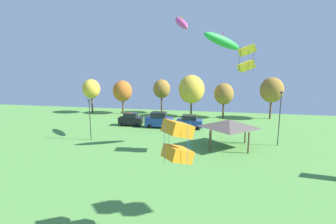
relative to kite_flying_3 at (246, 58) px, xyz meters
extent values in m
cube|color=yellow|center=(0.00, 0.00, 0.85)|extent=(1.97, 1.80, 1.34)
cube|color=yellow|center=(0.00, 0.00, -0.85)|extent=(1.97, 1.80, 1.34)
cylinder|color=black|center=(-0.73, -0.73, 0.00)|extent=(0.02, 0.02, 2.54)
cylinder|color=black|center=(0.73, -0.73, 0.00)|extent=(0.02, 0.02, 2.54)
cylinder|color=black|center=(-0.73, 0.73, 0.00)|extent=(0.02, 0.02, 2.54)
cylinder|color=black|center=(0.73, 0.73, 0.00)|extent=(0.02, 0.02, 2.54)
ellipsoid|color=green|center=(-2.68, 2.04, 2.02)|extent=(5.03, 4.11, 2.67)
cube|color=#E54C93|center=(-2.68, 2.04, 2.35)|extent=(0.48, 0.42, 1.43)
ellipsoid|color=#E54C93|center=(-8.13, 6.07, 4.80)|extent=(3.03, 4.54, 2.70)
cube|color=yellow|center=(-8.13, 6.07, 5.08)|extent=(0.38, 0.54, 1.20)
cube|color=orange|center=(-5.07, -15.99, -4.24)|extent=(2.05, 2.04, 1.11)
cube|color=orange|center=(-5.07, -15.99, -5.75)|extent=(2.05, 2.04, 1.11)
cylinder|color=blue|center=(-5.72, -16.64, -5.00)|extent=(0.02, 0.02, 2.26)
cylinder|color=blue|center=(-4.42, -16.64, -5.00)|extent=(0.02, 0.02, 2.26)
cylinder|color=blue|center=(-5.72, -15.34, -5.00)|extent=(0.02, 0.02, 2.26)
cylinder|color=blue|center=(-4.42, -15.34, -5.00)|extent=(0.02, 0.02, 2.26)
cube|color=black|center=(-17.64, 11.80, -10.29)|extent=(4.12, 1.86, 1.14)
cube|color=#1E232D|center=(-17.64, 11.80, -9.32)|extent=(2.29, 1.66, 0.80)
cylinder|color=black|center=(-16.35, 10.99, -10.86)|extent=(0.65, 0.24, 0.64)
cylinder|color=black|center=(-16.41, 12.71, -10.86)|extent=(0.65, 0.24, 0.64)
cylinder|color=black|center=(-18.87, 10.90, -10.86)|extent=(0.65, 0.24, 0.64)
cylinder|color=black|center=(-18.93, 12.62, -10.86)|extent=(0.65, 0.24, 0.64)
cube|color=#234299|center=(-12.54, 11.35, -10.18)|extent=(4.58, 1.82, 1.37)
cube|color=#1E232D|center=(-12.54, 11.35, -9.01)|extent=(2.52, 1.67, 0.96)
cylinder|color=black|center=(-11.13, 10.45, -10.86)|extent=(0.64, 0.22, 0.64)
cylinder|color=black|center=(-11.12, 12.24, -10.86)|extent=(0.64, 0.22, 0.64)
cylinder|color=black|center=(-13.96, 10.47, -10.86)|extent=(0.64, 0.22, 0.64)
cylinder|color=black|center=(-13.95, 12.26, -10.86)|extent=(0.64, 0.22, 0.64)
cube|color=#234299|center=(-7.43, 11.74, -10.29)|extent=(4.23, 1.89, 1.14)
cube|color=#1E232D|center=(-7.43, 11.74, -9.33)|extent=(2.33, 1.73, 0.80)
cylinder|color=black|center=(-6.12, 10.80, -10.86)|extent=(0.64, 0.22, 0.64)
cylinder|color=black|center=(-6.13, 12.68, -10.86)|extent=(0.64, 0.22, 0.64)
cylinder|color=black|center=(-8.74, 10.80, -10.86)|extent=(0.64, 0.22, 0.64)
cylinder|color=black|center=(-8.74, 12.67, -10.86)|extent=(0.64, 0.22, 0.64)
cylinder|color=brown|center=(-3.72, 0.92, -9.88)|extent=(0.20, 0.20, 2.60)
cylinder|color=brown|center=(0.85, 0.92, -9.88)|extent=(0.20, 0.20, 2.60)
cylinder|color=brown|center=(-3.72, 5.11, -9.88)|extent=(0.20, 0.20, 2.60)
cylinder|color=brown|center=(0.85, 5.11, -9.88)|extent=(0.20, 0.20, 2.60)
pyramid|color=#564C47|center=(-1.43, 3.02, -8.08)|extent=(5.92, 5.41, 1.00)
cylinder|color=#2D2D33|center=(4.96, 4.78, -7.74)|extent=(0.12, 0.12, 6.89)
cube|color=#4C4C51|center=(4.96, 4.78, -4.18)|extent=(0.36, 0.20, 0.24)
cylinder|color=#2D2D33|center=(-20.30, 2.44, -8.41)|extent=(0.12, 0.12, 5.54)
cube|color=#4C4C51|center=(-20.30, 2.44, -5.52)|extent=(0.36, 0.20, 0.24)
cylinder|color=brown|center=(-29.83, 21.62, -9.27)|extent=(0.36, 0.36, 3.83)
ellipsoid|color=gold|center=(-29.83, 21.62, -5.95)|extent=(3.75, 3.75, 4.13)
cylinder|color=brown|center=(-22.96, 22.17, -9.52)|extent=(0.36, 0.36, 3.33)
ellipsoid|color=#BC6623|center=(-22.96, 22.17, -6.33)|extent=(4.04, 4.04, 4.44)
cylinder|color=brown|center=(-14.87, 24.10, -9.22)|extent=(0.36, 0.36, 3.92)
ellipsoid|color=olive|center=(-14.87, 24.10, -5.89)|extent=(3.65, 3.65, 4.02)
cylinder|color=brown|center=(-8.20, 21.28, -9.35)|extent=(0.36, 0.36, 3.67)
ellipsoid|color=gold|center=(-8.20, 21.28, -5.59)|extent=(5.12, 5.12, 5.63)
cylinder|color=brown|center=(-1.89, 21.55, -9.50)|extent=(0.36, 0.36, 3.36)
ellipsoid|color=olive|center=(-1.89, 21.55, -6.41)|extent=(3.79, 3.79, 4.17)
cylinder|color=brown|center=(7.07, 22.38, -9.19)|extent=(0.36, 0.36, 3.99)
ellipsoid|color=olive|center=(7.07, 22.38, -5.55)|extent=(4.40, 4.40, 4.84)
camera|label=1|loc=(-2.83, -30.38, -0.56)|focal=28.00mm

